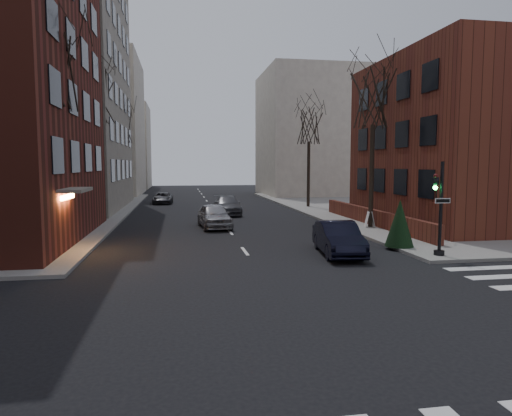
{
  "coord_description": "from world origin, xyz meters",
  "views": [
    {
      "loc": [
        -2.95,
        -8.72,
        4.03
      ],
      "look_at": [
        0.56,
        12.17,
        2.0
      ],
      "focal_mm": 32.0,
      "sensor_mm": 36.0,
      "label": 1
    }
  ],
  "objects_px": {
    "tree_right_a": "(373,99)",
    "streetlamp_far": "(130,162)",
    "tree_left_b": "(95,96)",
    "car_lane_gray": "(227,205)",
    "tree_right_b": "(309,125)",
    "streetlamp_near": "(96,161)",
    "parked_sedan": "(338,238)",
    "tree_left_a": "(49,67)",
    "evergreen_shrub": "(400,223)",
    "tree_left_c": "(120,125)",
    "sandwich_board": "(370,219)",
    "car_lane_silver": "(214,216)",
    "car_lane_far": "(163,198)",
    "traffic_signal": "(439,214)"
  },
  "relations": [
    {
      "from": "tree_left_b",
      "to": "parked_sedan",
      "type": "relative_size",
      "value": 2.39
    },
    {
      "from": "car_lane_gray",
      "to": "evergreen_shrub",
      "type": "bearing_deg",
      "value": -67.57
    },
    {
      "from": "parked_sedan",
      "to": "car_lane_silver",
      "type": "distance_m",
      "value": 10.81
    },
    {
      "from": "car_lane_silver",
      "to": "evergreen_shrub",
      "type": "relative_size",
      "value": 2.03
    },
    {
      "from": "tree_right_a",
      "to": "streetlamp_near",
      "type": "relative_size",
      "value": 1.55
    },
    {
      "from": "tree_left_b",
      "to": "streetlamp_far",
      "type": "height_order",
      "value": "tree_left_b"
    },
    {
      "from": "tree_left_a",
      "to": "tree_right_a",
      "type": "distance_m",
      "value": 18.05
    },
    {
      "from": "tree_right_a",
      "to": "streetlamp_far",
      "type": "xyz_separation_m",
      "value": [
        -17.0,
        24.0,
        -3.79
      ]
    },
    {
      "from": "streetlamp_far",
      "to": "car_lane_far",
      "type": "xyz_separation_m",
      "value": [
        3.52,
        -2.94,
        -3.66
      ]
    },
    {
      "from": "tree_left_b",
      "to": "car_lane_gray",
      "type": "height_order",
      "value": "tree_left_b"
    },
    {
      "from": "tree_left_a",
      "to": "evergreen_shrub",
      "type": "bearing_deg",
      "value": -9.7
    },
    {
      "from": "tree_right_a",
      "to": "sandwich_board",
      "type": "xyz_separation_m",
      "value": [
        -0.1,
        -0.12,
        -7.39
      ]
    },
    {
      "from": "tree_left_c",
      "to": "streetlamp_near",
      "type": "relative_size",
      "value": 1.55
    },
    {
      "from": "tree_left_b",
      "to": "tree_left_c",
      "type": "distance_m",
      "value": 14.03
    },
    {
      "from": "tree_left_c",
      "to": "tree_right_b",
      "type": "bearing_deg",
      "value": -24.44
    },
    {
      "from": "tree_right_b",
      "to": "streetlamp_near",
      "type": "height_order",
      "value": "tree_right_b"
    },
    {
      "from": "streetlamp_near",
      "to": "streetlamp_far",
      "type": "relative_size",
      "value": 1.0
    },
    {
      "from": "tree_right_b",
      "to": "streetlamp_far",
      "type": "relative_size",
      "value": 1.46
    },
    {
      "from": "traffic_signal",
      "to": "evergreen_shrub",
      "type": "bearing_deg",
      "value": 105.79
    },
    {
      "from": "tree_left_a",
      "to": "streetlamp_near",
      "type": "height_order",
      "value": "tree_left_a"
    },
    {
      "from": "tree_right_a",
      "to": "streetlamp_far",
      "type": "bearing_deg",
      "value": 125.31
    },
    {
      "from": "tree_left_c",
      "to": "sandwich_board",
      "type": "relative_size",
      "value": 9.94
    },
    {
      "from": "tree_left_a",
      "to": "tree_right_b",
      "type": "bearing_deg",
      "value": 45.64
    },
    {
      "from": "car_lane_silver",
      "to": "evergreen_shrub",
      "type": "xyz_separation_m",
      "value": [
        8.1,
        -8.93,
        0.49
      ]
    },
    {
      "from": "traffic_signal",
      "to": "car_lane_far",
      "type": "relative_size",
      "value": 0.96
    },
    {
      "from": "tree_left_b",
      "to": "parked_sedan",
      "type": "xyz_separation_m",
      "value": [
        12.8,
        -15.51,
        -8.17
      ]
    },
    {
      "from": "tree_left_b",
      "to": "streetlamp_near",
      "type": "relative_size",
      "value": 1.72
    },
    {
      "from": "tree_right_b",
      "to": "parked_sedan",
      "type": "distance_m",
      "value": 23.07
    },
    {
      "from": "tree_left_a",
      "to": "car_lane_gray",
      "type": "xyz_separation_m",
      "value": [
        9.6,
        13.72,
        -7.73
      ]
    },
    {
      "from": "car_lane_far",
      "to": "sandwich_board",
      "type": "relative_size",
      "value": 4.25
    },
    {
      "from": "tree_right_b",
      "to": "tree_left_a",
      "type": "bearing_deg",
      "value": -134.36
    },
    {
      "from": "tree_left_b",
      "to": "evergreen_shrub",
      "type": "relative_size",
      "value": 4.84
    },
    {
      "from": "tree_right_a",
      "to": "sandwich_board",
      "type": "relative_size",
      "value": 9.94
    },
    {
      "from": "tree_right_a",
      "to": "sandwich_board",
      "type": "height_order",
      "value": "tree_right_a"
    },
    {
      "from": "car_lane_silver",
      "to": "parked_sedan",
      "type": "bearing_deg",
      "value": -68.14
    },
    {
      "from": "car_lane_gray",
      "to": "car_lane_far",
      "type": "distance_m",
      "value": 12.59
    },
    {
      "from": "parked_sedan",
      "to": "sandwich_board",
      "type": "bearing_deg",
      "value": 64.0
    },
    {
      "from": "streetlamp_far",
      "to": "evergreen_shrub",
      "type": "bearing_deg",
      "value": -63.25
    },
    {
      "from": "traffic_signal",
      "to": "streetlamp_near",
      "type": "relative_size",
      "value": 0.64
    },
    {
      "from": "sandwich_board",
      "to": "tree_right_a",
      "type": "bearing_deg",
      "value": 63.7
    },
    {
      "from": "streetlamp_far",
      "to": "car_lane_silver",
      "type": "height_order",
      "value": "streetlamp_far"
    },
    {
      "from": "tree_left_b",
      "to": "tree_right_b",
      "type": "height_order",
      "value": "tree_left_b"
    },
    {
      "from": "car_lane_silver",
      "to": "sandwich_board",
      "type": "height_order",
      "value": "car_lane_silver"
    },
    {
      "from": "tree_right_a",
      "to": "car_lane_gray",
      "type": "relative_size",
      "value": 1.91
    },
    {
      "from": "parked_sedan",
      "to": "evergreen_shrub",
      "type": "height_order",
      "value": "evergreen_shrub"
    },
    {
      "from": "tree_left_a",
      "to": "traffic_signal",
      "type": "bearing_deg",
      "value": -16.65
    },
    {
      "from": "sandwich_board",
      "to": "tree_left_b",
      "type": "bearing_deg",
      "value": 167.26
    },
    {
      "from": "tree_left_c",
      "to": "parked_sedan",
      "type": "xyz_separation_m",
      "value": [
        12.8,
        -29.51,
        -7.28
      ]
    },
    {
      "from": "tree_left_b",
      "to": "tree_right_a",
      "type": "height_order",
      "value": "tree_left_b"
    },
    {
      "from": "tree_left_a",
      "to": "parked_sedan",
      "type": "bearing_deg",
      "value": -15.32
    }
  ]
}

